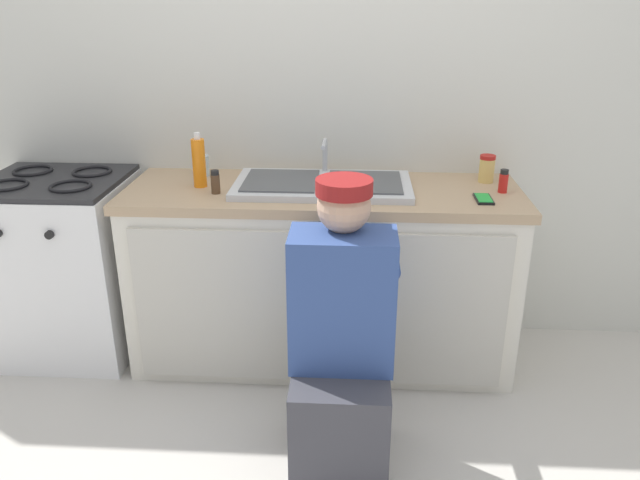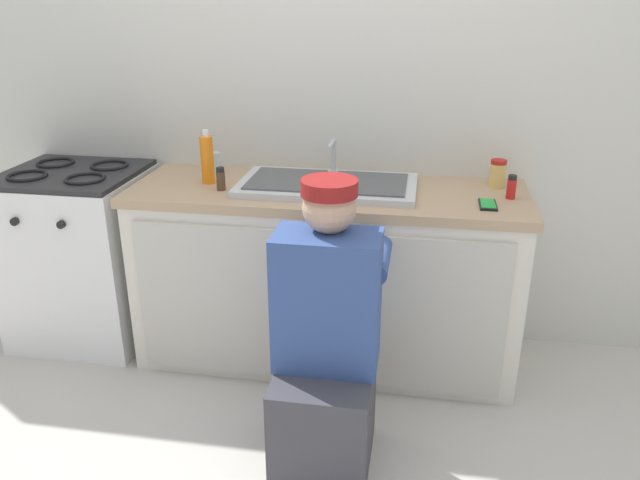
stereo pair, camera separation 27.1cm
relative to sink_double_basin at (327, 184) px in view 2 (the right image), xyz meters
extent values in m
plane|color=beige|center=(0.00, -0.30, -0.88)|extent=(12.00, 12.00, 0.00)
cube|color=silver|center=(0.00, 0.35, 0.37)|extent=(6.00, 0.10, 2.50)
cube|color=silver|center=(0.00, 0.00, -0.47)|extent=(1.76, 0.60, 0.82)
cube|color=beige|center=(-0.42, -0.31, -0.47)|extent=(0.78, 0.02, 0.72)
cube|color=beige|center=(0.42, -0.31, -0.47)|extent=(0.78, 0.02, 0.72)
cube|color=tan|center=(0.00, 0.00, -0.04)|extent=(1.80, 0.62, 0.04)
cube|color=silver|center=(0.00, 0.00, 0.00)|extent=(0.80, 0.44, 0.03)
cube|color=#4C4F51|center=(-0.19, 0.00, 0.01)|extent=(0.33, 0.35, 0.01)
cube|color=#4C4F51|center=(0.19, 0.00, 0.01)|extent=(0.33, 0.35, 0.01)
cylinder|color=#B7BABF|center=(0.00, 0.19, 0.07)|extent=(0.02, 0.02, 0.18)
cylinder|color=#B7BABF|center=(0.00, 0.11, 0.16)|extent=(0.02, 0.16, 0.02)
cube|color=white|center=(-1.27, 0.00, -0.45)|extent=(0.65, 0.60, 0.86)
cube|color=#262628|center=(-1.27, 0.00, -0.01)|extent=(0.64, 0.59, 0.02)
torus|color=black|center=(-1.41, -0.12, 0.01)|extent=(0.19, 0.19, 0.02)
torus|color=black|center=(-1.12, -0.12, 0.01)|extent=(0.19, 0.19, 0.02)
torus|color=black|center=(-1.41, 0.12, 0.01)|extent=(0.19, 0.19, 0.02)
torus|color=black|center=(-1.12, 0.12, 0.01)|extent=(0.19, 0.19, 0.02)
cylinder|color=black|center=(-1.38, -0.31, -0.15)|extent=(0.04, 0.02, 0.04)
cylinder|color=black|center=(-1.15, -0.31, -0.15)|extent=(0.04, 0.02, 0.04)
cube|color=#3F3F47|center=(0.11, -0.76, -0.68)|extent=(0.36, 0.40, 0.40)
cube|color=#334C8C|center=(0.11, -0.70, -0.22)|extent=(0.38, 0.22, 0.52)
sphere|color=tan|center=(0.11, -0.66, 0.12)|extent=(0.19, 0.19, 0.19)
cylinder|color=maroon|center=(0.11, -0.66, 0.19)|extent=(0.20, 0.20, 0.06)
cube|color=maroon|center=(0.11, -0.58, 0.17)|extent=(0.13, 0.09, 0.02)
cylinder|color=#334C8C|center=(-0.06, -0.50, -0.13)|extent=(0.08, 0.30, 0.08)
cylinder|color=#334C8C|center=(0.28, -0.50, -0.13)|extent=(0.08, 0.30, 0.08)
cylinder|color=#513823|center=(-0.47, -0.10, 0.02)|extent=(0.04, 0.04, 0.08)
cylinder|color=black|center=(-0.47, -0.10, 0.08)|extent=(0.04, 0.04, 0.02)
cylinder|color=#ADC6CC|center=(-0.59, 0.17, 0.03)|extent=(0.06, 0.06, 0.10)
cylinder|color=#DBB760|center=(0.76, 0.15, 0.04)|extent=(0.07, 0.07, 0.11)
cylinder|color=#B21E19|center=(0.76, 0.15, 0.10)|extent=(0.07, 0.07, 0.02)
cylinder|color=orange|center=(-0.56, 0.00, 0.09)|extent=(0.06, 0.06, 0.22)
cylinder|color=white|center=(-0.56, 0.00, 0.22)|extent=(0.03, 0.03, 0.03)
cylinder|color=red|center=(0.80, -0.01, 0.02)|extent=(0.04, 0.04, 0.08)
cylinder|color=black|center=(0.80, -0.01, 0.08)|extent=(0.04, 0.04, 0.02)
cube|color=black|center=(0.70, -0.13, -0.01)|extent=(0.07, 0.14, 0.01)
cube|color=green|center=(0.70, -0.13, -0.01)|extent=(0.06, 0.12, 0.00)
camera|label=1|loc=(0.15, -2.72, 0.82)|focal=35.00mm
camera|label=2|loc=(0.42, -2.68, 0.82)|focal=35.00mm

